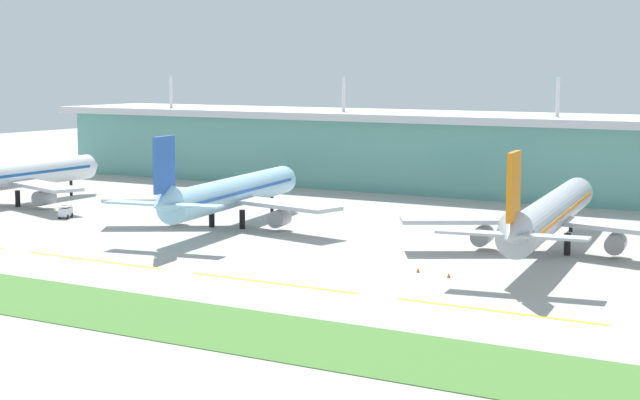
{
  "coord_description": "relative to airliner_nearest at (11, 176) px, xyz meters",
  "views": [
    {
      "loc": [
        79.57,
        -131.65,
        30.32
      ],
      "look_at": [
        -17.35,
        27.52,
        7.0
      ],
      "focal_mm": 59.72,
      "sensor_mm": 36.0,
      "label": 1
    }
  ],
  "objects": [
    {
      "name": "ground_plane",
      "position": [
        99.94,
        -31.96,
        -6.44
      ],
      "size": [
        600.0,
        600.0,
        0.0
      ],
      "primitive_type": "plane",
      "color": "#A8A59E"
    },
    {
      "name": "terminal_building",
      "position": [
        99.94,
        76.11,
        3.29
      ],
      "size": [
        288.0,
        34.0,
        28.07
      ],
      "color": "#5B9E93",
      "rests_on": "ground"
    },
    {
      "name": "airliner_nearest",
      "position": [
        0.0,
        0.0,
        0.0
      ],
      "size": [
        48.71,
        58.53,
        18.9
      ],
      "color": "white",
      "rests_on": "ground"
    },
    {
      "name": "airliner_near_middle",
      "position": [
        60.34,
        -0.91,
        0.0
      ],
      "size": [
        47.93,
        60.21,
        18.9
      ],
      "color": "#9ED1EA",
      "rests_on": "ground"
    },
    {
      "name": "airliner_far_middle",
      "position": [
        121.93,
        3.44,
        0.01
      ],
      "size": [
        48.1,
        69.93,
        18.9
      ],
      "color": "#ADB2BC",
      "rests_on": "ground"
    },
    {
      "name": "taxiway_stripe_mid_west",
      "position": [
        62.94,
        -40.99,
        -6.42
      ],
      "size": [
        28.0,
        0.7,
        0.04
      ],
      "primitive_type": "cube",
      "color": "yellow",
      "rests_on": "ground"
    },
    {
      "name": "taxiway_stripe_centre",
      "position": [
        96.94,
        -40.99,
        -6.42
      ],
      "size": [
        28.0,
        0.7,
        0.04
      ],
      "primitive_type": "cube",
      "color": "yellow",
      "rests_on": "ground"
    },
    {
      "name": "taxiway_stripe_mid_east",
      "position": [
        130.94,
        -40.99,
        -6.42
      ],
      "size": [
        28.0,
        0.7,
        0.04
      ],
      "primitive_type": "cube",
      "color": "yellow",
      "rests_on": "ground"
    },
    {
      "name": "grass_verge",
      "position": [
        99.94,
        -65.59,
        -6.39
      ],
      "size": [
        300.0,
        18.0,
        0.1
      ],
      "primitive_type": "cube",
      "color": "#477A33",
      "rests_on": "ground"
    },
    {
      "name": "baggage_cart",
      "position": [
        24.84,
        -8.61,
        -5.18
      ],
      "size": [
        3.22,
        4.02,
        2.48
      ],
      "color": "silver",
      "rests_on": "ground"
    },
    {
      "name": "safety_cone_left_wingtip",
      "position": [
        116.68,
        -24.51,
        -6.09
      ],
      "size": [
        0.56,
        0.56,
        0.7
      ],
      "primitive_type": "cone",
      "color": "orange",
      "rests_on": "ground"
    },
    {
      "name": "safety_cone_nose_front",
      "position": [
        111.12,
        -23.22,
        -6.09
      ],
      "size": [
        0.56,
        0.56,
        0.7
      ],
      "primitive_type": "cone",
      "color": "orange",
      "rests_on": "ground"
    }
  ]
}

